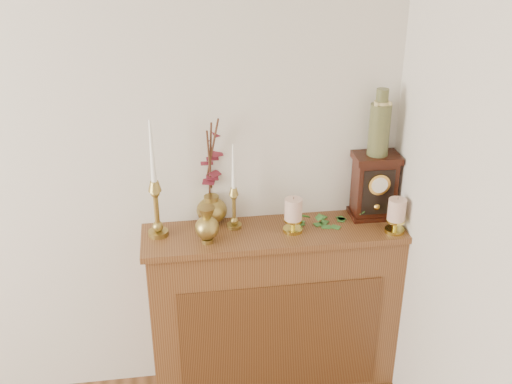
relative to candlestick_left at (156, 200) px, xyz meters
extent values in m
cube|color=brown|center=(0.54, -0.03, -0.66)|extent=(1.20, 0.30, 0.90)
cube|color=brown|center=(0.54, -0.18, -0.71)|extent=(0.96, 0.01, 0.63)
cube|color=brown|center=(0.54, -0.03, -0.20)|extent=(1.24, 0.34, 0.03)
cube|color=brown|center=(0.54, -0.03, -1.08)|extent=(1.23, 0.33, 0.06)
cylinder|color=#9F8A3F|center=(0.00, 0.00, -0.17)|extent=(0.09, 0.09, 0.02)
sphere|color=#9F8A3F|center=(0.00, 0.00, -0.13)|extent=(0.05, 0.05, 0.05)
cylinder|color=#9F8A3F|center=(0.00, 0.00, -0.05)|extent=(0.02, 0.02, 0.16)
sphere|color=#9F8A3F|center=(0.00, 0.00, 0.03)|extent=(0.04, 0.04, 0.04)
cone|color=#9F8A3F|center=(0.00, 0.00, 0.07)|extent=(0.06, 0.06, 0.05)
cone|color=white|center=(0.00, 0.00, 0.23)|extent=(0.03, 0.03, 0.29)
cylinder|color=#9F8A3F|center=(0.35, 0.03, -0.17)|extent=(0.07, 0.07, 0.02)
sphere|color=#9F8A3F|center=(0.35, 0.03, -0.15)|extent=(0.04, 0.04, 0.04)
cylinder|color=#9F8A3F|center=(0.35, 0.03, -0.09)|extent=(0.02, 0.02, 0.12)
sphere|color=#9F8A3F|center=(0.35, 0.03, -0.02)|extent=(0.03, 0.03, 0.03)
cone|color=#9F8A3F|center=(0.35, 0.03, 0.00)|extent=(0.04, 0.04, 0.03)
cone|color=white|center=(0.35, 0.03, 0.13)|extent=(0.02, 0.02, 0.22)
cylinder|color=#9F8A3F|center=(0.22, -0.10, -0.17)|extent=(0.05, 0.05, 0.02)
sphere|color=#9F8A3F|center=(0.22, -0.10, -0.11)|extent=(0.11, 0.11, 0.11)
cone|color=#9F8A3F|center=(0.22, -0.10, -0.03)|extent=(0.08, 0.08, 0.05)
cylinder|color=#9F8A3F|center=(0.25, 0.08, -0.18)|extent=(0.06, 0.06, 0.01)
ellipsoid|color=#9F8A3F|center=(0.25, 0.08, -0.11)|extent=(0.14, 0.14, 0.12)
cylinder|color=#9F8A3F|center=(0.25, 0.08, -0.05)|extent=(0.07, 0.07, 0.03)
cylinder|color=#472819|center=(0.25, 0.09, 0.12)|extent=(0.03, 0.09, 0.34)
cylinder|color=#472819|center=(0.26, 0.09, 0.14)|extent=(0.02, 0.07, 0.38)
cylinder|color=#472819|center=(0.26, 0.09, 0.15)|extent=(0.08, 0.12, 0.40)
cylinder|color=gold|center=(0.62, -0.05, -0.17)|extent=(0.09, 0.09, 0.02)
cylinder|color=gold|center=(0.62, -0.05, -0.15)|extent=(0.02, 0.02, 0.04)
cylinder|color=gold|center=(0.62, -0.05, -0.12)|extent=(0.09, 0.09, 0.01)
cylinder|color=beige|center=(0.62, -0.05, -0.07)|extent=(0.08, 0.08, 0.10)
cylinder|color=#472819|center=(0.62, -0.05, -0.01)|extent=(0.00, 0.00, 0.01)
cylinder|color=gold|center=(1.08, -0.13, -0.17)|extent=(0.09, 0.09, 0.02)
cylinder|color=gold|center=(1.08, -0.13, -0.15)|extent=(0.02, 0.02, 0.04)
cylinder|color=gold|center=(1.08, -0.13, -0.12)|extent=(0.09, 0.09, 0.01)
cylinder|color=beige|center=(1.08, -0.13, -0.07)|extent=(0.08, 0.08, 0.10)
cylinder|color=#472819|center=(1.08, -0.13, -0.01)|extent=(0.00, 0.00, 0.01)
cube|color=#306928|center=(0.72, 0.02, -0.18)|extent=(0.04, 0.03, 0.00)
cube|color=#306928|center=(0.91, 0.00, -0.18)|extent=(0.05, 0.05, 0.00)
cube|color=#306928|center=(0.77, -0.04, -0.18)|extent=(0.06, 0.05, 0.00)
cube|color=#306928|center=(0.65, -0.02, -0.18)|extent=(0.05, 0.06, 0.00)
cube|color=#306928|center=(0.98, 0.00, -0.18)|extent=(0.05, 0.05, 0.00)
cube|color=#306928|center=(0.88, 0.04, -0.18)|extent=(0.05, 0.05, 0.00)
cube|color=#306928|center=(0.81, -0.07, -0.18)|extent=(0.05, 0.06, 0.00)
cube|color=#306928|center=(0.90, -0.02, -0.18)|extent=(0.05, 0.05, 0.00)
cube|color=#306928|center=(1.01, 0.05, -0.18)|extent=(0.05, 0.05, 0.00)
cube|color=#306928|center=(0.96, 0.06, -0.18)|extent=(0.03, 0.04, 0.00)
cube|color=#306928|center=(0.95, -0.04, -0.18)|extent=(0.06, 0.05, 0.00)
cube|color=#306928|center=(0.69, 0.00, -0.14)|extent=(0.05, 0.04, 0.02)
cube|color=#306928|center=(0.74, -0.05, -0.12)|extent=(0.05, 0.04, 0.02)
cube|color=#306928|center=(0.96, 0.00, -0.13)|extent=(0.04, 0.05, 0.02)
cube|color=black|center=(1.03, 0.05, -0.17)|extent=(0.22, 0.15, 0.02)
cube|color=black|center=(1.03, 0.05, -0.03)|extent=(0.19, 0.13, 0.28)
cube|color=black|center=(1.03, 0.05, 0.12)|extent=(0.22, 0.15, 0.03)
cube|color=black|center=(1.02, -0.02, -0.03)|extent=(0.15, 0.01, 0.22)
cylinder|color=gold|center=(1.02, -0.03, 0.02)|extent=(0.10, 0.01, 0.10)
cylinder|color=silver|center=(1.02, -0.03, 0.02)|extent=(0.08, 0.01, 0.08)
sphere|color=gold|center=(1.02, -0.02, -0.10)|extent=(0.03, 0.03, 0.03)
cylinder|color=#1A3428|center=(1.03, 0.05, 0.26)|extent=(0.10, 0.10, 0.24)
cylinder|color=#1A3428|center=(1.03, 0.05, 0.41)|extent=(0.06, 0.06, 0.08)
cylinder|color=tan|center=(1.03, 0.05, 0.39)|extent=(0.07, 0.07, 0.02)
camera|label=1|loc=(0.09, -2.43, 1.16)|focal=42.00mm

